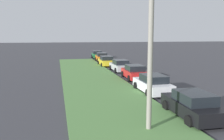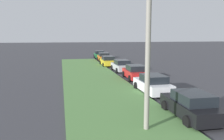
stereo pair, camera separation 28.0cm
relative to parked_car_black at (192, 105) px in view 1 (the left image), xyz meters
name	(u,v)px [view 1 (the left image)]	position (x,y,z in m)	size (l,w,h in m)	color
grass_median	(114,106)	(2.84, 3.74, -0.66)	(60.00, 6.00, 0.12)	#517F42
parked_car_black	(192,105)	(0.00, 0.00, 0.00)	(4.35, 2.11, 1.47)	black
parked_car_white	(153,84)	(5.78, -0.10, 0.00)	(4.31, 2.04, 1.47)	silver
parked_car_red	(134,72)	(11.82, -0.61, 0.00)	(4.37, 2.15, 1.47)	red
parked_car_silver	(120,66)	(17.25, -0.54, 0.00)	(4.31, 2.05, 1.47)	#B2B5BA
parked_car_yellow	(106,61)	(22.91, 0.07, 0.00)	(4.32, 2.06, 1.47)	gold
parked_car_orange	(102,57)	(29.45, -0.48, 0.00)	(4.37, 2.16, 1.47)	orange
parked_car_green	(97,55)	(34.83, -0.54, 0.00)	(4.40, 2.21, 1.47)	#1E6B38
streetlight	(158,38)	(-1.19, 2.66, 3.67)	(0.42, 2.88, 7.50)	gray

